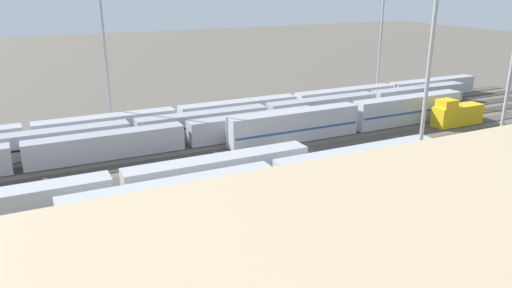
% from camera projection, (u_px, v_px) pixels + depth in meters
% --- Properties ---
extents(ground_plane, '(400.00, 400.00, 0.00)m').
position_uv_depth(ground_plane, '(295.00, 152.00, 75.34)').
color(ground_plane, '#60594F').
extents(track_bed_0, '(140.00, 2.80, 0.12)m').
position_uv_depth(track_bed_0, '(242.00, 120.00, 92.37)').
color(track_bed_0, '#4C443D').
rests_on(track_bed_0, ground_plane).
extents(track_bed_1, '(140.00, 2.80, 0.12)m').
position_uv_depth(track_bed_1, '(253.00, 127.00, 88.11)').
color(track_bed_1, '#3D3833').
rests_on(track_bed_1, ground_plane).
extents(track_bed_2, '(140.00, 2.80, 0.12)m').
position_uv_depth(track_bed_2, '(266.00, 135.00, 83.85)').
color(track_bed_2, '#3D3833').
rests_on(track_bed_2, ground_plane).
extents(track_bed_3, '(140.00, 2.80, 0.12)m').
position_uv_depth(track_bed_3, '(280.00, 143.00, 79.59)').
color(track_bed_3, '#3D3833').
rests_on(track_bed_3, ground_plane).
extents(track_bed_4, '(140.00, 2.80, 0.12)m').
position_uv_depth(track_bed_4, '(295.00, 152.00, 75.32)').
color(track_bed_4, '#4C443D').
rests_on(track_bed_4, ground_plane).
extents(track_bed_5, '(140.00, 2.80, 0.12)m').
position_uv_depth(track_bed_5, '(313.00, 162.00, 71.06)').
color(track_bed_5, '#4C443D').
rests_on(track_bed_5, ground_plane).
extents(track_bed_6, '(140.00, 2.80, 0.12)m').
position_uv_depth(track_bed_6, '(332.00, 174.00, 66.80)').
color(track_bed_6, '#4C443D').
rests_on(track_bed_6, ground_plane).
extents(track_bed_7, '(140.00, 2.80, 0.12)m').
position_uv_depth(track_bed_7, '(355.00, 187.00, 62.54)').
color(track_bed_7, '#3D3833').
rests_on(track_bed_7, ground_plane).
extents(track_bed_8, '(140.00, 2.80, 0.12)m').
position_uv_depth(track_bed_8, '(380.00, 202.00, 58.28)').
color(track_bed_8, '#4C443D').
rests_on(track_bed_8, ground_plane).
extents(train_on_track_2, '(71.40, 3.00, 3.80)m').
position_uv_depth(train_on_track_2, '(107.00, 145.00, 72.22)').
color(train_on_track_2, '#A8AAB2').
rests_on(train_on_track_2, ground_plane).
extents(train_on_track_3, '(47.20, 3.06, 5.00)m').
position_uv_depth(train_on_track_3, '(355.00, 117.00, 84.95)').
color(train_on_track_3, '#B7BABF').
rests_on(train_on_track_3, ground_plane).
extents(train_on_track_1, '(95.60, 3.06, 3.80)m').
position_uv_depth(train_on_track_1, '(266.00, 115.00, 88.62)').
color(train_on_track_1, '#A8AAB2').
rests_on(train_on_track_1, ground_plane).
extents(train_on_track_4, '(10.00, 3.00, 5.00)m').
position_uv_depth(train_on_track_4, '(456.00, 114.00, 88.74)').
color(train_on_track_4, gold).
rests_on(train_on_track_4, ground_plane).
extents(train_on_track_6, '(47.20, 3.00, 5.00)m').
position_uv_depth(train_on_track_6, '(118.00, 195.00, 54.04)').
color(train_on_track_6, '#B7BABF').
rests_on(train_on_track_6, ground_plane).
extents(train_on_track_7, '(47.20, 3.06, 5.00)m').
position_uv_depth(train_on_track_7, '(274.00, 184.00, 56.82)').
color(train_on_track_7, '#B7BABF').
rests_on(train_on_track_7, ground_plane).
extents(train_on_track_0, '(119.80, 3.00, 3.80)m').
position_uv_depth(train_on_track_0, '(239.00, 111.00, 91.57)').
color(train_on_track_0, '#B7BABF').
rests_on(train_on_track_0, ground_plane).
extents(light_mast_0, '(2.80, 0.70, 32.11)m').
position_uv_depth(light_mast_0, '(101.00, 14.00, 79.19)').
color(light_mast_0, '#9EA0A5').
rests_on(light_mast_0, ground_plane).
extents(light_mast_1, '(2.80, 0.70, 25.10)m').
position_uv_depth(light_mast_1, '(512.00, 63.00, 55.84)').
color(light_mast_1, '#9EA0A5').
rests_on(light_mast_1, ground_plane).
extents(light_mast_2, '(2.80, 0.70, 33.13)m').
position_uv_depth(light_mast_2, '(383.00, 4.00, 102.04)').
color(light_mast_2, '#9EA0A5').
rests_on(light_mast_2, ground_plane).
extents(light_mast_3, '(2.80, 0.70, 28.54)m').
position_uv_depth(light_mast_3, '(431.00, 51.00, 51.19)').
color(light_mast_3, '#9EA0A5').
rests_on(light_mast_3, ground_plane).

